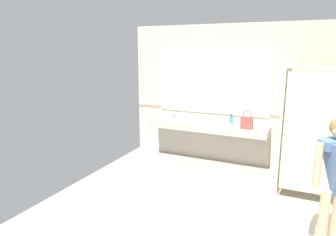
{
  "coord_description": "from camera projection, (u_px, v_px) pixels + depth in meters",
  "views": [
    {
      "loc": [
        -0.18,
        -3.2,
        2.31
      ],
      "look_at": [
        -2.32,
        1.42,
        1.18
      ],
      "focal_mm": 32.58,
      "sensor_mm": 36.0,
      "label": 1
    }
  ],
  "objects": [
    {
      "name": "vanity_counter",
      "position": [
        208.0,
        132.0,
        6.41
      ],
      "size": [
        2.49,
        0.6,
        0.97
      ],
      "color": "#B2ADA3",
      "rests_on": "ground_plane"
    },
    {
      "name": "person_standing",
      "position": [
        336.0,
        171.0,
        3.32
      ],
      "size": [
        0.56,
        0.56,
        1.63
      ],
      "color": "#DBAD89",
      "rests_on": "ground_plane"
    },
    {
      "name": "soap_dispenser",
      "position": [
        231.0,
        120.0,
        6.24
      ],
      "size": [
        0.07,
        0.07,
        0.19
      ],
      "color": "teal",
      "rests_on": "vanity_counter"
    },
    {
      "name": "handbag",
      "position": [
        247.0,
        122.0,
        5.78
      ],
      "size": [
        0.22,
        0.11,
        0.36
      ],
      "color": "#934C42",
      "rests_on": "vanity_counter"
    },
    {
      "name": "mirror_panel",
      "position": [
        212.0,
        83.0,
        6.39
      ],
      "size": [
        2.39,
        0.02,
        1.31
      ],
      "primitive_type": "cube",
      "color": "silver",
      "rests_on": "wall_back"
    },
    {
      "name": "wall_back_tile_band",
      "position": [
        316.0,
        120.0,
        5.69
      ],
      "size": [
        7.62,
        0.01,
        0.06
      ],
      "primitive_type": "cube",
      "color": "#9E937F",
      "rests_on": "wall_back"
    },
    {
      "name": "wall_back",
      "position": [
        318.0,
        100.0,
        5.67
      ],
      "size": [
        7.62,
        0.12,
        2.84
      ],
      "primitive_type": "cube",
      "color": "beige",
      "rests_on": "ground_plane"
    }
  ]
}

